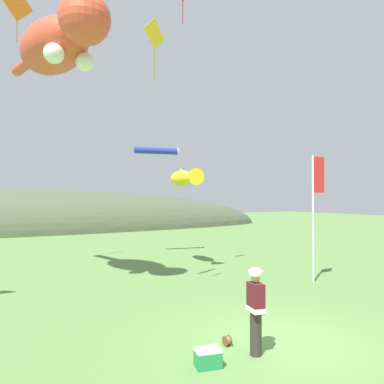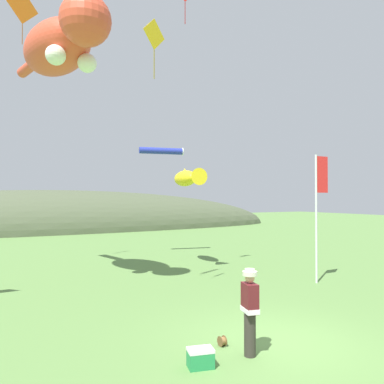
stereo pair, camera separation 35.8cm
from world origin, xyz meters
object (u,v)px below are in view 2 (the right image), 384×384
Objects in this scene: festival_banner_pole at (319,199)px; kite_fish_windsock at (188,178)px; festival_attendant at (250,309)px; kite_tube_streamer at (162,151)px; kite_giant_cat at (62,44)px; picnic_cooler at (200,358)px; kite_diamond_gold at (154,35)px; kite_diamond_orange at (22,7)px; kite_spool at (222,341)px.

festival_banner_pole reaches higher than kite_fish_windsock.
festival_attendant is 7.90m from festival_banner_pole.
festival_attendant is 0.70× the size of kite_tube_streamer.
kite_giant_cat is 2.79× the size of kite_tube_streamer.
kite_fish_windsock reaches higher than festival_attendant.
kite_diamond_gold reaches higher than picnic_cooler.
kite_diamond_gold is at bearing 177.04° from festival_banner_pole.
kite_diamond_gold is at bearing 78.84° from picnic_cooler.
kite_giant_cat reaches higher than kite_fish_windsock.
picnic_cooler is 0.23× the size of kite_diamond_orange.
kite_tube_streamer is at bearing 84.86° from kite_fish_windsock.
kite_giant_cat is at bearing 99.84° from picnic_cooler.
kite_spool is at bearing -89.12° from kite_diamond_gold.
festival_attendant is at bearing -86.39° from kite_diamond_gold.
kite_fish_windsock is at bearing 118.90° from festival_banner_pole.
kite_spool is 8.95m from kite_diamond_gold.
kite_fish_windsock is at bearing 15.74° from kite_giant_cat.
kite_diamond_orange is (-3.27, 10.99, 11.52)m from kite_spool.
kite_tube_streamer is (4.95, 13.04, 5.70)m from picnic_cooler.
festival_attendant is at bearing -73.34° from kite_diamond_orange.
kite_giant_cat is at bearing 107.86° from kite_spool.
kite_diamond_gold is (2.19, -3.25, -0.46)m from kite_giant_cat.
kite_giant_cat reaches higher than kite_diamond_gold.
kite_giant_cat is (-1.32, 7.63, 8.53)m from picnic_cooler.
kite_spool is 16.25m from kite_diamond_orange.
kite_diamond_gold is (-0.06, 3.72, 8.14)m from kite_spool.
kite_fish_windsock is at bearing 52.68° from kite_diamond_gold.
kite_tube_streamer is 9.40m from kite_diamond_orange.
kite_diamond_orange is at bearing 104.37° from kite_giant_cat.
kite_giant_cat reaches higher than festival_attendant.
kite_diamond_orange reaches higher than kite_spool.
festival_attendant reaches higher than picnic_cooler.
festival_attendant is 14.48m from kite_tube_streamer.
festival_banner_pole reaches higher than picnic_cooler.
festival_banner_pole is at bearing -2.96° from kite_diamond_gold.
festival_banner_pole is at bearing 28.23° from picnic_cooler.
kite_diamond_gold is (-3.75, -4.92, 4.08)m from kite_fish_windsock.
kite_spool is 0.03× the size of kite_giant_cat.
festival_banner_pole reaches higher than festival_attendant.
kite_giant_cat reaches higher than kite_tube_streamer.
kite_tube_streamer is at bearing 69.20° from picnic_cooler.
kite_diamond_orange is (-1.03, 4.02, 2.91)m from kite_giant_cat.
kite_tube_streamer reaches higher than kite_fish_windsock.
festival_banner_pole is at bearing -74.04° from kite_tube_streamer.
kite_spool is at bearing 107.59° from festival_attendant.
festival_banner_pole is 15.05m from kite_diamond_orange.
kite_tube_streamer reaches higher than kite_spool.
kite_diamond_orange reaches higher than picnic_cooler.
kite_diamond_gold is at bearing 90.88° from kite_spool.
picnic_cooler is 11.53m from kite_giant_cat.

